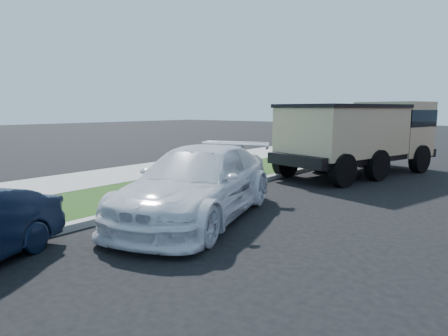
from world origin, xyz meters
The scene contains 5 objects.
ground centered at (0.00, 0.00, 0.00)m, with size 120.00×120.00×0.00m, color black.
streetside centered at (-5.57, 2.00, 0.07)m, with size 6.12×50.00×0.15m.
parking_meter centered at (-2.55, 0.03, 0.97)m, with size 0.19×0.16×1.19m.
white_wagon centered at (-1.21, -0.10, 0.81)m, with size 2.27×5.57×1.62m, color white.
dump_truck centered at (-0.63, 8.44, 1.55)m, with size 4.21×7.46×2.76m.
Camera 1 is at (4.90, -6.73, 2.48)m, focal length 32.00 mm.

